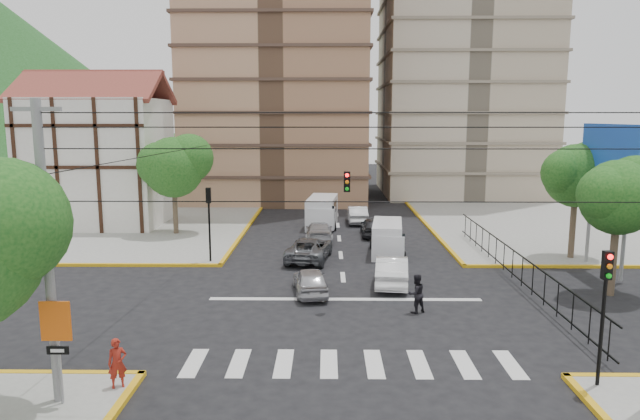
{
  "coord_description": "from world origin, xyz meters",
  "views": [
    {
      "loc": [
        -0.88,
        -25.02,
        8.65
      ],
      "look_at": [
        -1.23,
        3.22,
        4.0
      ],
      "focal_mm": 32.0,
      "sensor_mm": 36.0,
      "label": 1
    }
  ],
  "objects_px": {
    "pedestrian_sw_corner": "(117,363)",
    "pedestrian_crosswalk": "(416,294)",
    "van_left_lane": "(322,213)",
    "car_white_front_right": "(392,270)",
    "van_right_lane": "(388,239)",
    "car_silver_front_left": "(310,281)",
    "district_sign": "(56,331)",
    "traffic_light_se": "(605,296)",
    "traffic_light_nw": "(209,212)"
  },
  "relations": [
    {
      "from": "traffic_light_nw",
      "to": "pedestrian_sw_corner",
      "type": "height_order",
      "value": "traffic_light_nw"
    },
    {
      "from": "car_silver_front_left",
      "to": "car_white_front_right",
      "type": "xyz_separation_m",
      "value": [
        4.18,
        1.64,
        0.11
      ]
    },
    {
      "from": "car_white_front_right",
      "to": "pedestrian_sw_corner",
      "type": "relative_size",
      "value": 2.89
    },
    {
      "from": "car_silver_front_left",
      "to": "car_white_front_right",
      "type": "distance_m",
      "value": 4.49
    },
    {
      "from": "district_sign",
      "to": "pedestrian_crosswalk",
      "type": "height_order",
      "value": "district_sign"
    },
    {
      "from": "car_white_front_right",
      "to": "traffic_light_se",
      "type": "bearing_deg",
      "value": 121.35
    },
    {
      "from": "car_white_front_right",
      "to": "pedestrian_crosswalk",
      "type": "relative_size",
      "value": 2.64
    },
    {
      "from": "traffic_light_se",
      "to": "traffic_light_nw",
      "type": "bearing_deg",
      "value": 135.0
    },
    {
      "from": "traffic_light_se",
      "to": "car_silver_front_left",
      "type": "height_order",
      "value": "traffic_light_se"
    },
    {
      "from": "traffic_light_se",
      "to": "van_left_lane",
      "type": "height_order",
      "value": "traffic_light_se"
    },
    {
      "from": "van_right_lane",
      "to": "car_silver_front_left",
      "type": "height_order",
      "value": "van_right_lane"
    },
    {
      "from": "district_sign",
      "to": "van_right_lane",
      "type": "distance_m",
      "value": 22.68
    },
    {
      "from": "van_left_lane",
      "to": "district_sign",
      "type": "bearing_deg",
      "value": -98.82
    },
    {
      "from": "van_right_lane",
      "to": "car_silver_front_left",
      "type": "xyz_separation_m",
      "value": [
        -4.63,
        -8.05,
        -0.34
      ]
    },
    {
      "from": "car_silver_front_left",
      "to": "pedestrian_crosswalk",
      "type": "bearing_deg",
      "value": 142.92
    },
    {
      "from": "van_right_lane",
      "to": "car_silver_front_left",
      "type": "relative_size",
      "value": 1.23
    },
    {
      "from": "district_sign",
      "to": "van_left_lane",
      "type": "bearing_deg",
      "value": 75.16
    },
    {
      "from": "traffic_light_se",
      "to": "pedestrian_sw_corner",
      "type": "relative_size",
      "value": 2.75
    },
    {
      "from": "car_silver_front_left",
      "to": "traffic_light_nw",
      "type": "bearing_deg",
      "value": -50.91
    },
    {
      "from": "pedestrian_crosswalk",
      "to": "car_silver_front_left",
      "type": "bearing_deg",
      "value": -56.29
    },
    {
      "from": "traffic_light_nw",
      "to": "van_right_lane",
      "type": "xyz_separation_m",
      "value": [
        10.74,
        2.31,
        -2.12
      ]
    },
    {
      "from": "district_sign",
      "to": "car_white_front_right",
      "type": "height_order",
      "value": "district_sign"
    },
    {
      "from": "car_silver_front_left",
      "to": "pedestrian_crosswalk",
      "type": "height_order",
      "value": "pedestrian_crosswalk"
    },
    {
      "from": "car_silver_front_left",
      "to": "pedestrian_sw_corner",
      "type": "relative_size",
      "value": 2.41
    },
    {
      "from": "car_silver_front_left",
      "to": "car_white_front_right",
      "type": "height_order",
      "value": "car_white_front_right"
    },
    {
      "from": "car_silver_front_left",
      "to": "van_left_lane",
      "type": "bearing_deg",
      "value": -99.13
    },
    {
      "from": "car_silver_front_left",
      "to": "pedestrian_sw_corner",
      "type": "bearing_deg",
      "value": 52.58
    },
    {
      "from": "van_left_lane",
      "to": "car_white_front_right",
      "type": "bearing_deg",
      "value": -70.32
    },
    {
      "from": "traffic_light_se",
      "to": "district_sign",
      "type": "relative_size",
      "value": 1.38
    },
    {
      "from": "car_silver_front_left",
      "to": "district_sign",
      "type": "bearing_deg",
      "value": 50.1
    },
    {
      "from": "traffic_light_nw",
      "to": "van_right_lane",
      "type": "relative_size",
      "value": 0.93
    },
    {
      "from": "van_right_lane",
      "to": "van_left_lane",
      "type": "distance_m",
      "value": 10.01
    },
    {
      "from": "traffic_light_se",
      "to": "pedestrian_crosswalk",
      "type": "relative_size",
      "value": 2.51
    },
    {
      "from": "pedestrian_crosswalk",
      "to": "traffic_light_se",
      "type": "bearing_deg",
      "value": 96.37
    },
    {
      "from": "district_sign",
      "to": "pedestrian_crosswalk",
      "type": "bearing_deg",
      "value": 35.94
    },
    {
      "from": "car_white_front_right",
      "to": "district_sign",
      "type": "bearing_deg",
      "value": 55.48
    },
    {
      "from": "van_right_lane",
      "to": "traffic_light_nw",
      "type": "bearing_deg",
      "value": -161.07
    },
    {
      "from": "traffic_light_nw",
      "to": "district_sign",
      "type": "relative_size",
      "value": 1.38
    },
    {
      "from": "van_right_lane",
      "to": "car_white_front_right",
      "type": "distance_m",
      "value": 6.43
    },
    {
      "from": "district_sign",
      "to": "traffic_light_se",
      "type": "bearing_deg",
      "value": 4.95
    },
    {
      "from": "van_right_lane",
      "to": "van_left_lane",
      "type": "height_order",
      "value": "van_left_lane"
    },
    {
      "from": "car_silver_front_left",
      "to": "van_right_lane",
      "type": "bearing_deg",
      "value": -127.63
    },
    {
      "from": "district_sign",
      "to": "pedestrian_crosswalk",
      "type": "xyz_separation_m",
      "value": [
        11.89,
        8.62,
        -1.58
      ]
    },
    {
      "from": "traffic_light_se",
      "to": "car_white_front_right",
      "type": "relative_size",
      "value": 0.95
    },
    {
      "from": "traffic_light_se",
      "to": "car_silver_front_left",
      "type": "distance_m",
      "value": 13.9
    },
    {
      "from": "district_sign",
      "to": "pedestrian_sw_corner",
      "type": "xyz_separation_m",
      "value": [
        1.3,
        1.11,
        -1.5
      ]
    },
    {
      "from": "traffic_light_nw",
      "to": "pedestrian_sw_corner",
      "type": "distance_m",
      "value": 16.08
    },
    {
      "from": "pedestrian_sw_corner",
      "to": "pedestrian_crosswalk",
      "type": "bearing_deg",
      "value": 10.15
    },
    {
      "from": "pedestrian_crosswalk",
      "to": "van_left_lane",
      "type": "bearing_deg",
      "value": -104.54
    },
    {
      "from": "van_left_lane",
      "to": "car_white_front_right",
      "type": "relative_size",
      "value": 1.16
    }
  ]
}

